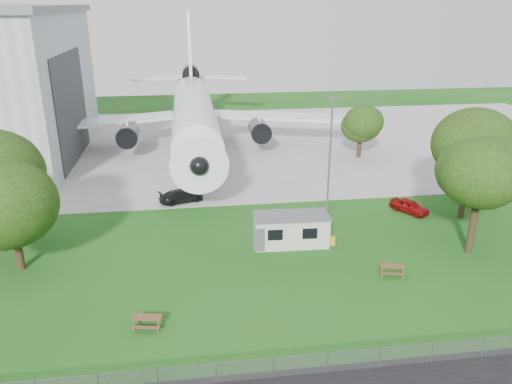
{
  "coord_description": "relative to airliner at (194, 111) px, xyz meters",
  "views": [
    {
      "loc": [
        -2.82,
        -30.61,
        18.85
      ],
      "look_at": [
        2.54,
        8.0,
        4.0
      ],
      "focal_mm": 35.0,
      "sensor_mm": 36.0,
      "label": 1
    }
  ],
  "objects": [
    {
      "name": "car_apron_van",
      "position": [
        -1.86,
        -19.23,
        -4.63
      ],
      "size": [
        4.75,
        3.09,
        1.28
      ],
      "primitive_type": "imported",
      "rotation": [
        0.0,
        0.0,
        1.89
      ],
      "color": "black",
      "rests_on": "ground"
    },
    {
      "name": "ground",
      "position": [
        2.0,
        -35.86,
        -5.27
      ],
      "size": [
        160.0,
        160.0,
        0.0
      ],
      "primitive_type": "plane",
      "color": "#296A1F"
    },
    {
      "name": "tree_far_apron",
      "position": [
        20.97,
        -6.61,
        -0.9
      ],
      "size": [
        6.45,
        6.45,
        7.6
      ],
      "color": "#382619",
      "rests_on": "ground"
    },
    {
      "name": "fence",
      "position": [
        2.0,
        -45.36,
        -5.27
      ],
      "size": [
        58.0,
        0.04,
        1.3
      ],
      "primitive_type": "cube",
      "color": "gray",
      "rests_on": "ground"
    },
    {
      "name": "lamp_mast",
      "position": [
        10.2,
        -29.66,
        0.73
      ],
      "size": [
        0.16,
        0.16,
        12.0
      ],
      "primitive_type": "cylinder",
      "color": "slate",
      "rests_on": "ground"
    },
    {
      "name": "concrete_apron",
      "position": [
        2.0,
        2.14,
        -5.25
      ],
      "size": [
        120.0,
        46.0,
        0.03
      ],
      "primitive_type": "cube",
      "color": "#B7B7B2",
      "rests_on": "ground"
    },
    {
      "name": "car_ne_hatch",
      "position": [
        19.75,
        -24.93,
        -4.62
      ],
      "size": [
        3.36,
        4.01,
        1.29
      ],
      "primitive_type": "imported",
      "rotation": [
        0.0,
        0.0,
        0.58
      ],
      "color": "maroon",
      "rests_on": "ground"
    },
    {
      "name": "car_ne_sedan",
      "position": [
        27.5,
        -23.36,
        -4.6
      ],
      "size": [
        3.19,
        4.26,
        1.34
      ],
      "primitive_type": "imported",
      "rotation": [
        0.0,
        0.0,
        0.5
      ],
      "color": "maroon",
      "rests_on": "ground"
    },
    {
      "name": "picnic_west",
      "position": [
        -3.89,
        -39.88,
        -5.27
      ],
      "size": [
        2.06,
        1.82,
        0.76
      ],
      "primitive_type": null,
      "rotation": [
        0.0,
        0.0,
        -0.19
      ],
      "color": "brown",
      "rests_on": "ground"
    },
    {
      "name": "tree_west_small",
      "position": [
        -13.81,
        -31.18,
        -0.24
      ],
      "size": [
        7.57,
        7.57,
        8.82
      ],
      "color": "#382619",
      "rests_on": "ground"
    },
    {
      "name": "airliner",
      "position": [
        0.0,
        0.0,
        0.0
      ],
      "size": [
        46.36,
        47.73,
        17.69
      ],
      "color": "white",
      "rests_on": "ground"
    },
    {
      "name": "picnic_east",
      "position": [
        13.55,
        -35.82,
        -5.27
      ],
      "size": [
        2.1,
        1.87,
        0.76
      ],
      "primitive_type": null,
      "rotation": [
        0.0,
        0.0,
        -0.23
      ],
      "color": "brown",
      "rests_on": "ground"
    },
    {
      "name": "tree_east_front",
      "position": [
        21.06,
        -33.32,
        1.2
      ],
      "size": [
        6.24,
        6.24,
        9.62
      ],
      "color": "#382619",
      "rests_on": "ground"
    },
    {
      "name": "tree_east_back",
      "position": [
        24.04,
        -26.74,
        1.21
      ],
      "size": [
        8.34,
        8.34,
        10.66
      ],
      "color": "#382619",
      "rests_on": "ground"
    },
    {
      "name": "site_cabin",
      "position": [
        7.2,
        -29.92,
        -3.96
      ],
      "size": [
        6.8,
        2.95,
        2.62
      ],
      "color": "beige",
      "rests_on": "ground"
    }
  ]
}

